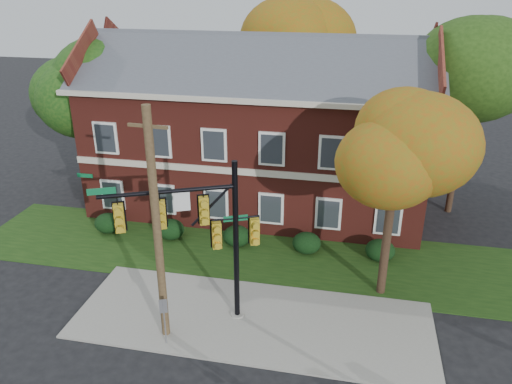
% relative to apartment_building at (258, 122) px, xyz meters
% --- Properties ---
extents(ground, '(120.00, 120.00, 0.00)m').
position_rel_apartment_building_xyz_m(ground, '(2.00, -11.95, -4.99)').
color(ground, black).
rests_on(ground, ground).
extents(sidewalk, '(14.00, 5.00, 0.08)m').
position_rel_apartment_building_xyz_m(sidewalk, '(2.00, -10.95, -4.95)').
color(sidewalk, gray).
rests_on(sidewalk, ground).
extents(grass_strip, '(30.00, 6.00, 0.04)m').
position_rel_apartment_building_xyz_m(grass_strip, '(2.00, -5.95, -4.97)').
color(grass_strip, '#193811').
rests_on(grass_strip, ground).
extents(apartment_building, '(18.80, 8.80, 9.74)m').
position_rel_apartment_building_xyz_m(apartment_building, '(0.00, 0.00, 0.00)').
color(apartment_building, maroon).
rests_on(apartment_building, ground).
extents(hedge_far_left, '(1.40, 1.26, 1.05)m').
position_rel_apartment_building_xyz_m(hedge_far_left, '(-7.00, -5.25, -4.46)').
color(hedge_far_left, black).
rests_on(hedge_far_left, ground).
extents(hedge_left, '(1.40, 1.26, 1.05)m').
position_rel_apartment_building_xyz_m(hedge_left, '(-3.50, -5.25, -4.46)').
color(hedge_left, black).
rests_on(hedge_left, ground).
extents(hedge_center, '(1.40, 1.26, 1.05)m').
position_rel_apartment_building_xyz_m(hedge_center, '(0.00, -5.25, -4.46)').
color(hedge_center, black).
rests_on(hedge_center, ground).
extents(hedge_right, '(1.40, 1.26, 1.05)m').
position_rel_apartment_building_xyz_m(hedge_right, '(3.50, -5.25, -4.46)').
color(hedge_right, black).
rests_on(hedge_right, ground).
extents(hedge_far_right, '(1.40, 1.26, 1.05)m').
position_rel_apartment_building_xyz_m(hedge_far_right, '(7.00, -5.25, -4.46)').
color(hedge_far_right, black).
rests_on(hedge_far_right, ground).
extents(tree_near_right, '(4.50, 4.25, 8.58)m').
position_rel_apartment_building_xyz_m(tree_near_right, '(7.22, -8.09, 1.68)').
color(tree_near_right, black).
rests_on(tree_near_right, ground).
extents(tree_left_rear, '(5.40, 5.10, 8.88)m').
position_rel_apartment_building_xyz_m(tree_left_rear, '(-9.73, -1.12, 1.69)').
color(tree_left_rear, black).
rests_on(tree_left_rear, ground).
extents(tree_right_rear, '(6.30, 5.95, 10.62)m').
position_rel_apartment_building_xyz_m(tree_right_rear, '(11.31, 0.86, 3.13)').
color(tree_right_rear, black).
rests_on(tree_right_rear, ground).
extents(tree_far_rear, '(6.84, 6.46, 11.52)m').
position_rel_apartment_building_xyz_m(tree_far_rear, '(1.34, 7.84, 3.86)').
color(tree_far_rear, black).
rests_on(tree_far_rear, ground).
extents(traffic_signal, '(5.50, 2.52, 6.62)m').
position_rel_apartment_building_xyz_m(traffic_signal, '(0.28, -11.31, -0.88)').
color(traffic_signal, gray).
rests_on(traffic_signal, ground).
extents(utility_pole, '(1.38, 0.32, 8.86)m').
position_rel_apartment_building_xyz_m(utility_pole, '(-1.02, -12.42, -0.49)').
color(utility_pole, '#443320').
rests_on(utility_pole, ground).
extents(sign_post, '(0.28, 0.15, 1.99)m').
position_rel_apartment_building_xyz_m(sign_post, '(-0.81, -12.94, -3.63)').
color(sign_post, slate).
rests_on(sign_post, ground).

